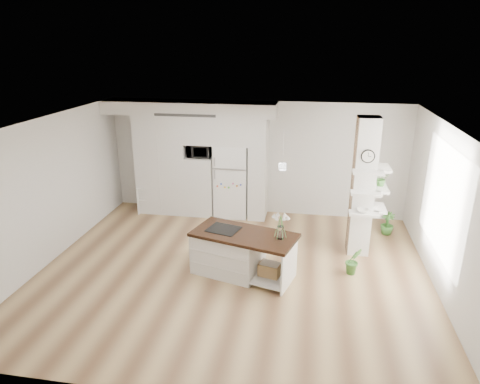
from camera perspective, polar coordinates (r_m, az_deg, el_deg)
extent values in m
cube|color=tan|center=(7.95, -0.92, -10.55)|extent=(7.00, 6.00, 0.01)
cube|color=white|center=(7.00, -1.05, 8.95)|extent=(7.00, 6.00, 0.04)
cube|color=silver|center=(10.19, 2.15, 4.53)|extent=(7.00, 0.04, 2.70)
cube|color=silver|center=(4.77, -7.87, -14.21)|extent=(7.00, 0.04, 2.70)
cube|color=silver|center=(8.69, -24.29, 0.09)|extent=(0.04, 6.00, 2.70)
cube|color=silver|center=(7.59, 26.01, -2.88)|extent=(0.04, 6.00, 2.70)
cube|color=white|center=(10.44, -10.19, 3.74)|extent=(1.20, 0.65, 2.40)
cube|color=white|center=(10.31, -5.18, 0.92)|extent=(0.65, 0.65, 1.42)
cube|color=white|center=(9.96, -5.42, 8.38)|extent=(0.65, 0.65, 0.65)
cube|color=white|center=(9.80, -1.13, 8.28)|extent=(0.85, 0.65, 0.65)
cube|color=white|center=(9.91, 2.46, 3.18)|extent=(0.40, 0.65, 2.40)
cube|color=silver|center=(9.92, -6.83, 11.07)|extent=(4.00, 0.70, 0.30)
cube|color=#262626|center=(9.62, -7.37, 10.12)|extent=(1.40, 0.04, 0.06)
cube|color=white|center=(10.11, -1.08, 1.60)|extent=(0.78, 0.66, 1.75)
cube|color=#B2B2B7|center=(9.68, -1.47, 3.04)|extent=(0.78, 0.01, 0.03)
cube|color=silver|center=(8.45, 16.11, 0.56)|extent=(0.40, 0.40, 2.70)
cube|color=tan|center=(8.43, 14.69, 0.64)|extent=(0.02, 0.40, 2.70)
cube|color=tan|center=(8.65, 15.97, 1.00)|extent=(0.40, 0.02, 2.70)
cylinder|color=black|center=(8.07, 16.69, 4.59)|extent=(0.25, 0.03, 0.25)
cylinder|color=white|center=(8.05, 16.70, 4.56)|extent=(0.21, 0.01, 0.21)
plane|color=white|center=(7.80, 25.47, -1.02)|extent=(0.00, 2.40, 2.40)
cylinder|color=white|center=(7.17, 12.72, 3.96)|extent=(0.12, 0.12, 0.10)
cube|color=white|center=(7.80, -1.58, -8.02)|extent=(1.34, 1.06, 0.76)
cube|color=white|center=(7.63, 4.32, -11.14)|extent=(0.82, 0.91, 0.04)
cube|color=white|center=(7.41, 6.58, -9.75)|extent=(0.24, 0.75, 0.76)
cube|color=#331A0F|center=(7.49, 0.57, -5.75)|extent=(1.97, 1.31, 0.05)
cube|color=black|center=(7.64, -2.21, -4.97)|extent=(0.64, 0.58, 0.01)
cube|color=tan|center=(7.58, 4.02, -10.22)|extent=(0.42, 0.36, 0.23)
cylinder|color=white|center=(7.30, 5.40, -5.38)|extent=(0.12, 0.12, 0.22)
cube|color=white|center=(10.70, -13.39, -1.00)|extent=(0.11, 0.32, 0.66)
cube|color=white|center=(10.64, -10.57, -0.91)|extent=(0.11, 0.32, 0.66)
cube|color=white|center=(10.57, -12.10, 0.65)|extent=(0.62, 0.46, 0.03)
cube|color=white|center=(10.66, -11.99, -0.81)|extent=(0.59, 0.45, 0.03)
sphere|color=white|center=(10.72, -11.52, -1.79)|extent=(0.32, 0.32, 0.32)
imported|color=#407C31|center=(8.03, 14.88, -8.85)|extent=(0.34, 0.31, 0.52)
imported|color=#407C31|center=(9.82, 19.04, -3.98)|extent=(0.34, 0.34, 0.50)
imported|color=#2D2D2D|center=(10.03, -5.40, 5.50)|extent=(0.54, 0.37, 0.30)
imported|color=#407C31|center=(8.54, 18.35, 1.75)|extent=(0.27, 0.23, 0.30)
imported|color=white|center=(8.28, 16.08, -2.39)|extent=(0.22, 0.22, 0.05)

